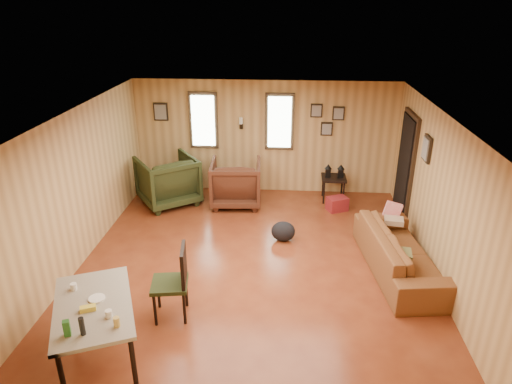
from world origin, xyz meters
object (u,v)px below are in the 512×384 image
side_table (334,176)px  recliner_green (168,178)px  recliner_brown (236,181)px  end_table (189,181)px  sofa (402,246)px  dining_table (93,310)px

side_table → recliner_green: bearing=-173.3°
recliner_brown → end_table: 1.03m
recliner_brown → recliner_green: 1.39m
recliner_brown → sofa: bearing=136.9°
recliner_brown → dining_table: (-1.12, -4.44, 0.14)m
recliner_green → dining_table: bearing=58.0°
sofa → end_table: bearing=49.6°
sofa → dining_table: (-3.94, -2.13, 0.21)m
recliner_green → end_table: (0.38, 0.24, -0.15)m
recliner_brown → end_table: (-1.01, 0.18, -0.12)m
recliner_green → sofa: bearing=116.4°
recliner_green → side_table: recliner_green is taller
sofa → recliner_brown: (-2.82, 2.31, 0.07)m
recliner_green → recliner_brown: bearing=147.1°
sofa → recliner_green: recliner_green is taller
sofa → side_table: bearing=9.8°
recliner_green → side_table: bearing=151.2°
dining_table → recliner_green: bearing=70.6°
sofa → end_table: 4.56m
dining_table → side_table: bearing=33.9°
sofa → recliner_green: (-4.21, 2.25, 0.11)m
recliner_green → side_table: size_ratio=1.38×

